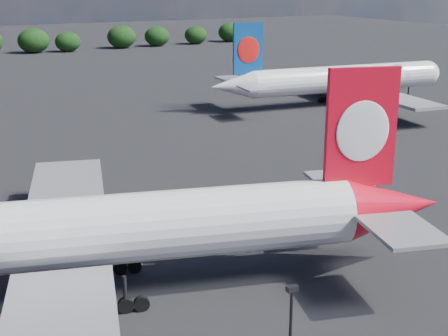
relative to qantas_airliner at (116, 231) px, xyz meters
name	(u,v)px	position (x,y,z in m)	size (l,w,h in m)	color
qantas_airliner	(116,231)	(0.00, 0.00, 0.00)	(52.01, 49.82, 17.17)	white
china_southern_airliner	(336,80)	(61.35, 53.15, -0.29)	(49.74, 47.37, 16.22)	white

